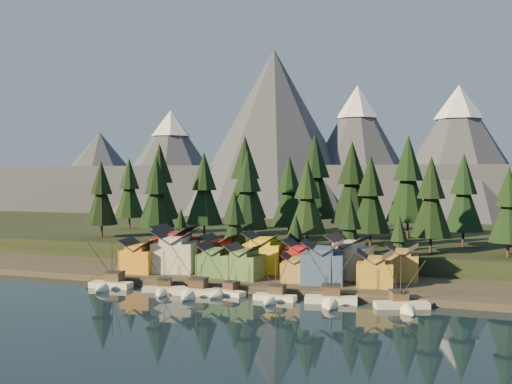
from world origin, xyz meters
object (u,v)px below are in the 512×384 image
(house_front_0, at_px, (140,255))
(boat_4, at_px, (273,291))
(boat_6, at_px, (404,299))
(house_front_1, at_px, (175,250))
(boat_3, at_px, (224,287))
(boat_5, at_px, (331,292))
(boat_1, at_px, (163,284))
(house_back_0, at_px, (175,246))
(boat_2, at_px, (193,285))
(house_back_1, at_px, (220,251))
(boat_0, at_px, (108,277))

(house_front_0, bearing_deg, boat_4, -21.12)
(boat_6, relative_size, house_front_1, 0.97)
(boat_3, xyz_separation_m, boat_4, (11.66, -1.62, 0.22))
(boat_5, bearing_deg, boat_4, 175.90)
(boat_5, bearing_deg, boat_1, 172.46)
(boat_6, relative_size, house_back_0, 1.05)
(boat_6, bearing_deg, boat_2, 162.31)
(boat_3, distance_m, house_back_1, 25.65)
(boat_0, distance_m, house_back_0, 23.80)
(boat_6, relative_size, house_front_0, 1.35)
(boat_0, relative_size, boat_1, 1.25)
(boat_2, relative_size, house_front_1, 1.05)
(boat_5, distance_m, house_front_1, 46.26)
(boat_4, relative_size, house_front_0, 1.26)
(boat_0, relative_size, boat_3, 1.29)
(boat_0, height_order, house_back_0, house_back_0)
(house_back_0, relative_size, house_back_1, 1.25)
(boat_0, distance_m, house_back_1, 30.40)
(boat_0, bearing_deg, house_front_0, 85.11)
(house_front_1, height_order, house_back_0, house_back_0)
(boat_3, xyz_separation_m, house_front_1, (-19.75, 15.48, 5.19))
(boat_1, bearing_deg, boat_2, -26.56)
(boat_0, relative_size, house_front_0, 1.50)
(boat_2, xyz_separation_m, boat_3, (6.10, 2.67, -0.51))
(boat_2, distance_m, boat_4, 17.79)
(boat_3, height_order, boat_5, boat_5)
(boat_6, distance_m, house_back_1, 53.69)
(boat_4, relative_size, boat_6, 0.94)
(boat_2, bearing_deg, house_back_0, 120.55)
(boat_2, height_order, house_back_0, house_back_0)
(boat_0, xyz_separation_m, house_back_1, (17.03, 24.92, 3.57))
(boat_2, height_order, boat_6, boat_2)
(boat_1, relative_size, house_front_1, 0.86)
(boat_3, relative_size, boat_6, 0.86)
(house_back_0, bearing_deg, house_front_1, -62.81)
(house_front_1, bearing_deg, house_front_0, -165.58)
(boat_0, bearing_deg, boat_1, -3.40)
(boat_1, distance_m, house_front_0, 19.69)
(boat_1, xyz_separation_m, house_back_1, (3.14, 24.67, 4.30))
(boat_4, bearing_deg, house_front_0, 162.69)
(house_front_1, bearing_deg, boat_1, -82.32)
(boat_1, relative_size, boat_4, 0.95)
(boat_2, bearing_deg, house_front_0, 141.78)
(boat_2, distance_m, boat_6, 43.81)
(boat_0, distance_m, boat_4, 39.44)
(boat_2, distance_m, house_front_1, 23.19)
(house_front_0, bearing_deg, boat_6, -12.61)
(boat_6, bearing_deg, boat_0, 160.61)
(boat_6, height_order, house_back_1, house_back_1)
(boat_5, distance_m, house_back_0, 50.83)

